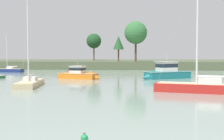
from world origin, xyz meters
TOP-DOWN VIEW (x-y plane):
  - far_shore_bank at (0.00, 93.25)m, footprint 230.89×50.69m
  - sailboat_navy at (-16.82, 56.12)m, footprint 6.53×2.27m
  - cruiser_teal at (16.58, 41.41)m, footprint 8.63×6.47m
  - cruiser_orange at (3.39, 39.72)m, footprint 7.38×3.96m
  - sailboat_red at (19.47, 23.98)m, footprint 10.19×4.61m
  - sailboat_sand at (-0.38, 27.74)m, footprint 3.64×8.16m
  - mooring_buoy_green at (10.76, 6.66)m, footprint 0.32×0.32m
  - mooring_buoy_red at (-5.09, 63.03)m, footprint 0.42×0.42m
  - shore_tree_right at (-2.54, 85.03)m, footprint 4.71×4.71m
  - shore_tree_center_right at (11.13, 71.35)m, footprint 6.01×6.01m
  - shore_tree_center_left at (6.39, 73.00)m, footprint 2.97×2.97m

SIDE VIEW (x-z plane):
  - mooring_buoy_green at x=10.76m, z-range -0.13..0.25m
  - mooring_buoy_red at x=-5.09m, z-range -0.16..0.31m
  - sailboat_navy at x=-16.82m, z-range -4.27..4.68m
  - sailboat_sand at x=-0.38m, z-range -5.24..5.69m
  - sailboat_red at x=19.47m, z-range -6.41..6.98m
  - cruiser_orange at x=3.39m, z-range -1.36..2.26m
  - cruiser_teal at x=16.58m, z-range -1.73..3.09m
  - far_shore_bank at x=0.00m, z-range 0.00..2.18m
  - shore_tree_center_left at x=6.39m, z-range 3.76..10.69m
  - shore_tree_right at x=-2.54m, z-range 4.09..12.69m
  - shore_tree_center_right at x=11.13m, z-range 4.47..15.15m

